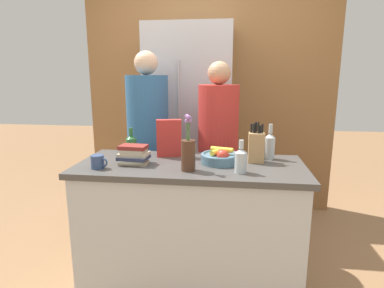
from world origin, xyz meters
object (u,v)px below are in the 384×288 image
bottle_wine (131,145)px  knife_block (256,147)px  cereal_box (169,138)px  book_stack (134,155)px  fruit_bowl (221,157)px  refrigerator (190,125)px  flower_vase (188,153)px  bottle_vinegar (254,145)px  person_in_blue (218,147)px  bottle_oil (241,160)px  person_at_sink (148,139)px  bottle_water (270,145)px  coffee_mug (98,162)px

bottle_wine → knife_block: bearing=-4.2°
cereal_box → book_stack: bearing=-129.3°
fruit_bowl → knife_block: knife_block is taller
book_stack → refrigerator: bearing=80.3°
flower_vase → bottle_vinegar: size_ratio=1.56×
book_stack → person_in_blue: (0.54, 0.64, -0.07)m
knife_block → flower_vase: flower_vase is taller
knife_block → bottle_oil: size_ratio=1.36×
bottle_oil → person_at_sink: (-0.79, 0.76, -0.04)m
bottle_wine → bottle_water: (1.01, 0.03, 0.02)m
cereal_box → book_stack: cereal_box is taller
refrigerator → coffee_mug: refrigerator is taller
flower_vase → cereal_box: bearing=119.3°
bottle_water → person_at_sink: 1.08m
refrigerator → flower_vase: refrigerator is taller
fruit_bowl → bottle_vinegar: 0.30m
bottle_oil → bottle_water: (0.21, 0.36, 0.02)m
coffee_mug → bottle_oil: (0.91, 0.02, 0.04)m
bottle_oil → bottle_water: bearing=59.7°
fruit_bowl → bottle_wine: (-0.67, 0.12, 0.04)m
flower_vase → person_in_blue: 0.77m
knife_block → cereal_box: bearing=172.4°
bottle_oil → knife_block: bearing=67.4°
person_at_sink → person_in_blue: 0.61m
person_in_blue → fruit_bowl: bearing=-97.6°
refrigerator → knife_block: refrigerator is taller
bottle_vinegar → bottle_water: size_ratio=0.91×
refrigerator → knife_block: (0.61, -1.10, 0.03)m
cereal_box → person_at_sink: (-0.27, 0.42, -0.10)m
knife_block → person_in_blue: (-0.29, 0.48, -0.12)m
bottle_oil → book_stack: bearing=171.4°
coffee_mug → bottle_vinegar: 1.10m
bottle_wine → bottle_oil: bearing=-22.4°
knife_block → bottle_vinegar: size_ratio=1.22×
bottle_oil → bottle_wine: size_ratio=0.98×
knife_block → bottle_water: knife_block is taller
knife_block → cereal_box: size_ratio=1.03×
coffee_mug → fruit_bowl: bearing=16.3°
refrigerator → coffee_mug: size_ratio=16.81×
knife_block → person_at_sink: 1.03m
knife_block → bottle_water: bearing=44.4°
knife_block → bottle_vinegar: 0.13m
knife_block → flower_vase: (-0.44, -0.26, 0.01)m
fruit_bowl → bottle_wine: bottle_wine is taller
coffee_mug → bottle_vinegar: (1.02, 0.41, 0.05)m
bottle_wine → person_in_blue: (0.63, 0.42, -0.09)m
flower_vase → bottle_water: (0.54, 0.36, -0.01)m
refrigerator → knife_block: size_ratio=7.08×
bottle_wine → person_in_blue: 0.76m
bottle_oil → bottle_vinegar: (0.10, 0.39, 0.01)m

